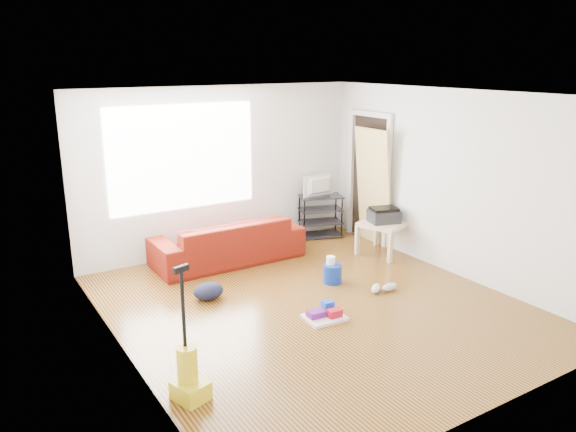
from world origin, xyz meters
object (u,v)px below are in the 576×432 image
tv_stand (320,216)px  backpack (209,299)px  cleaning_tray (325,314)px  sofa (228,261)px  side_table (383,227)px  bucket (332,282)px  vacuum (189,375)px

tv_stand → backpack: bearing=-133.5°
cleaning_tray → sofa: bearing=92.6°
side_table → bucket: side_table is taller
cleaning_tray → backpack: cleaning_tray is taller
tv_stand → vacuum: bearing=-119.5°
sofa → bucket: (0.81, -1.47, 0.00)m
bucket → vacuum: bearing=-150.9°
backpack → bucket: bearing=-13.1°
bucket → vacuum: size_ratio=0.20×
side_table → backpack: bearing=-177.3°
bucket → backpack: size_ratio=0.66×
bucket → backpack: 1.66m
tv_stand → bucket: 2.05m
side_table → backpack: side_table is taller
sofa → vacuum: (-1.81, -2.93, 0.23)m
tv_stand → bucket: tv_stand is taller
sofa → side_table: 2.38m
tv_stand → backpack: (-2.64, -1.36, -0.36)m
sofa → backpack: size_ratio=5.77×
sofa → tv_stand: tv_stand is taller
bucket → backpack: (-1.62, 0.38, 0.00)m
bucket → backpack: bucket is taller
sofa → cleaning_tray: 2.29m
sofa → cleaning_tray: bearing=92.6°
tv_stand → bucket: (-1.03, -1.74, -0.36)m
sofa → side_table: size_ratio=2.78×
sofa → bucket: bearing=119.0°
backpack → cleaning_tray: bearing=-52.7°
cleaning_tray → backpack: 1.51m
side_table → bucket: bearing=-158.6°
bucket → side_table: bearing=21.4°
sofa → vacuum: 3.45m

